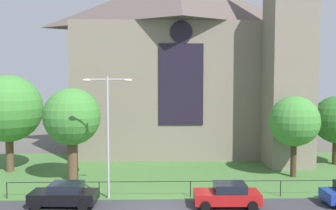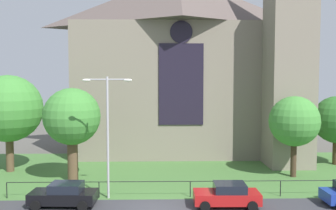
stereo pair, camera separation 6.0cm
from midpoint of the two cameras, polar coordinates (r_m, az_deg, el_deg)
ground at (r=33.73m, az=-1.66°, el=-10.07°), size 160.00×160.00×0.00m
grass_verge at (r=31.79m, az=-1.68°, el=-10.93°), size 120.00×20.00×0.01m
church_building at (r=42.08m, az=2.70°, el=6.79°), size 23.20×16.20×26.00m
iron_railing at (r=26.32m, az=3.51°, el=-11.95°), size 25.33×0.07×1.13m
tree_left_far at (r=35.51m, az=-23.26°, el=-0.53°), size 5.90×5.90×8.57m
tree_right_near at (r=32.65m, az=18.90°, el=-2.42°), size 4.20×4.20×6.79m
tree_left_near at (r=30.41m, az=-14.49°, el=-1.87°), size 4.54×4.54×7.50m
streetlamp_near at (r=25.54m, az=-9.20°, el=-2.51°), size 3.37×0.26×8.36m
parked_car_black at (r=25.44m, az=-15.62°, el=-13.13°), size 4.28×2.19×1.51m
parked_car_red at (r=24.79m, az=9.17°, el=-13.49°), size 4.23×2.08×1.51m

